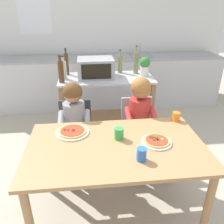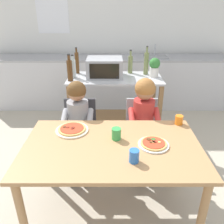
% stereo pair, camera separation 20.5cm
% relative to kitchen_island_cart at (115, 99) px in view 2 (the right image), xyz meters
% --- Properties ---
extents(ground_plane, '(11.46, 11.46, 0.00)m').
position_rel_kitchen_island_cart_xyz_m(ground_plane, '(-0.04, -0.17, -0.60)').
color(ground_plane, '#B7AD99').
extents(back_wall_tiled, '(4.84, 0.13, 2.70)m').
position_rel_kitchen_island_cart_xyz_m(back_wall_tiled, '(-0.04, 1.61, 0.75)').
color(back_wall_tiled, white).
rests_on(back_wall_tiled, ground).
extents(kitchen_counter, '(4.36, 0.60, 1.10)m').
position_rel_kitchen_island_cart_xyz_m(kitchen_counter, '(-0.04, 1.20, -0.15)').
color(kitchen_counter, silver).
rests_on(kitchen_counter, ground).
extents(kitchen_island_cart, '(1.19, 0.56, 0.90)m').
position_rel_kitchen_island_cart_xyz_m(kitchen_island_cart, '(0.00, 0.00, 0.00)').
color(kitchen_island_cart, '#B7BABF').
rests_on(kitchen_island_cart, ground).
extents(toaster_oven, '(0.44, 0.35, 0.24)m').
position_rel_kitchen_island_cart_xyz_m(toaster_oven, '(-0.13, 0.02, 0.41)').
color(toaster_oven, '#999BA0').
rests_on(toaster_oven, kitchen_island_cart).
extents(bottle_brown_beer, '(0.06, 0.06, 0.31)m').
position_rel_kitchen_island_cart_xyz_m(bottle_brown_beer, '(0.21, 0.20, 0.42)').
color(bottle_brown_beer, olive).
rests_on(bottle_brown_beer, kitchen_island_cart).
extents(bottle_tall_green_wine, '(0.06, 0.06, 0.32)m').
position_rel_kitchen_island_cart_xyz_m(bottle_tall_green_wine, '(-0.54, -0.14, 0.43)').
color(bottle_tall_green_wine, '#4C2D14').
rests_on(bottle_tall_green_wine, kitchen_island_cart).
extents(bottle_dark_olive_oil, '(0.07, 0.07, 0.29)m').
position_rel_kitchen_island_cart_xyz_m(bottle_dark_olive_oil, '(-0.52, -0.01, 0.41)').
color(bottle_dark_olive_oil, '#ADB7B2').
rests_on(bottle_dark_olive_oil, kitchen_island_cart).
extents(bottle_slim_sauce, '(0.05, 0.05, 0.34)m').
position_rel_kitchen_island_cart_xyz_m(bottle_slim_sauce, '(-0.50, 0.19, 0.44)').
color(bottle_slim_sauce, '#4C2D14').
rests_on(bottle_slim_sauce, kitchen_island_cart).
extents(bottle_clear_vinegar, '(0.06, 0.06, 0.37)m').
position_rel_kitchen_island_cart_xyz_m(bottle_clear_vinegar, '(0.41, 0.14, 0.44)').
color(bottle_clear_vinegar, olive).
rests_on(bottle_clear_vinegar, kitchen_island_cart).
extents(potted_herb_plant, '(0.14, 0.14, 0.24)m').
position_rel_kitchen_island_cart_xyz_m(potted_herb_plant, '(0.50, 0.02, 0.43)').
color(potted_herb_plant, beige).
rests_on(potted_herb_plant, kitchen_island_cart).
extents(dining_table, '(1.42, 0.85, 0.74)m').
position_rel_kitchen_island_cart_xyz_m(dining_table, '(-0.04, -1.31, 0.04)').
color(dining_table, '#AD7F51').
rests_on(dining_table, ground).
extents(dining_chair_left, '(0.36, 0.36, 0.81)m').
position_rel_kitchen_island_cart_xyz_m(dining_chair_left, '(-0.39, -0.63, -0.12)').
color(dining_chair_left, '#333338').
rests_on(dining_chair_left, ground).
extents(dining_chair_right, '(0.36, 0.36, 0.81)m').
position_rel_kitchen_island_cart_xyz_m(dining_chair_right, '(0.29, -0.62, -0.12)').
color(dining_chair_right, gray).
rests_on(dining_chair_right, ground).
extents(child_in_grey_shirt, '(0.32, 0.42, 1.05)m').
position_rel_kitchen_island_cart_xyz_m(child_in_grey_shirt, '(-0.39, -0.74, 0.08)').
color(child_in_grey_shirt, '#424C6B').
rests_on(child_in_grey_shirt, ground).
extents(child_in_red_shirt, '(0.32, 0.42, 1.08)m').
position_rel_kitchen_island_cart_xyz_m(child_in_red_shirt, '(0.29, -0.73, 0.10)').
color(child_in_red_shirt, '#424C6B').
rests_on(child_in_red_shirt, ground).
extents(pizza_plate_cream, '(0.29, 0.29, 0.03)m').
position_rel_kitchen_island_cart_xyz_m(pizza_plate_cream, '(-0.39, -1.08, 0.15)').
color(pizza_plate_cream, beige).
rests_on(pizza_plate_cream, dining_table).
extents(pizza_plate_white, '(0.25, 0.25, 0.03)m').
position_rel_kitchen_island_cart_xyz_m(pizza_plate_white, '(0.29, -1.31, 0.15)').
color(pizza_plate_white, white).
rests_on(pizza_plate_white, dining_table).
extents(drinking_cup_orange, '(0.07, 0.07, 0.09)m').
position_rel_kitchen_island_cart_xyz_m(drinking_cup_orange, '(0.58, -0.96, 0.18)').
color(drinking_cup_orange, orange).
rests_on(drinking_cup_orange, dining_table).
extents(drinking_cup_green, '(0.08, 0.08, 0.10)m').
position_rel_kitchen_island_cart_xyz_m(drinking_cup_green, '(-0.00, -1.22, 0.19)').
color(drinking_cup_green, green).
rests_on(drinking_cup_green, dining_table).
extents(drinking_cup_blue, '(0.07, 0.07, 0.10)m').
position_rel_kitchen_island_cart_xyz_m(drinking_cup_blue, '(0.12, -1.52, 0.19)').
color(drinking_cup_blue, blue).
rests_on(drinking_cup_blue, dining_table).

